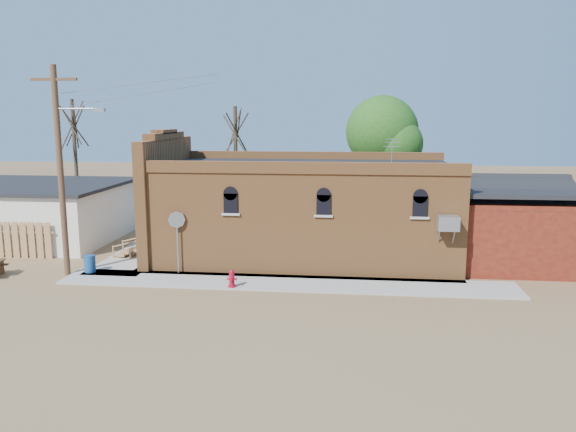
# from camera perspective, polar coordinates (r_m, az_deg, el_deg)

# --- Properties ---
(ground) EXTENTS (120.00, 120.00, 0.00)m
(ground) POSITION_cam_1_polar(r_m,az_deg,el_deg) (22.91, -4.27, -7.43)
(ground) COLOR brown
(ground) RESTS_ON ground
(sidewalk_south) EXTENTS (19.00, 2.20, 0.08)m
(sidewalk_south) POSITION_cam_1_polar(r_m,az_deg,el_deg) (23.53, -0.25, -6.82)
(sidewalk_south) COLOR #9E9991
(sidewalk_south) RESTS_ON ground
(sidewalk_west) EXTENTS (2.60, 10.00, 0.08)m
(sidewalk_west) POSITION_cam_1_polar(r_m,az_deg,el_deg) (30.14, -14.04, -3.34)
(sidewalk_west) COLOR #9E9991
(sidewalk_west) RESTS_ON ground
(brick_bar) EXTENTS (16.40, 7.97, 6.30)m
(brick_bar) POSITION_cam_1_polar(r_m,az_deg,el_deg) (27.45, 1.13, 0.56)
(brick_bar) COLOR #A46432
(brick_bar) RESTS_ON ground
(red_shed) EXTENTS (5.40, 6.40, 4.30)m
(red_shed) POSITION_cam_1_polar(r_m,az_deg,el_deg) (28.36, 21.39, 0.03)
(red_shed) COLOR #59140F
(red_shed) RESTS_ON ground
(wood_fence) EXTENTS (5.20, 0.10, 1.80)m
(wood_fence) POSITION_cam_1_polar(r_m,az_deg,el_deg) (30.96, -26.91, -2.16)
(wood_fence) COLOR #A4824A
(wood_fence) RESTS_ON ground
(utility_pole) EXTENTS (3.12, 0.26, 9.00)m
(utility_pole) POSITION_cam_1_polar(r_m,az_deg,el_deg) (25.82, -22.03, 4.66)
(utility_pole) COLOR #472D1C
(utility_pole) RESTS_ON ground
(tree_bare_near) EXTENTS (2.80, 2.80, 7.65)m
(tree_bare_near) POSITION_cam_1_polar(r_m,az_deg,el_deg) (35.19, -5.37, 8.56)
(tree_bare_near) COLOR #4B3E2A
(tree_bare_near) RESTS_ON ground
(tree_bare_far) EXTENTS (2.80, 2.80, 8.16)m
(tree_bare_far) POSITION_cam_1_polar(r_m,az_deg,el_deg) (39.80, -20.98, 8.69)
(tree_bare_far) COLOR #4B3E2A
(tree_bare_far) RESTS_ON ground
(tree_leafy) EXTENTS (4.40, 4.40, 8.15)m
(tree_leafy) POSITION_cam_1_polar(r_m,az_deg,el_deg) (35.03, 9.54, 8.41)
(tree_leafy) COLOR #4B3E2A
(tree_leafy) RESTS_ON ground
(fire_hydrant) EXTENTS (0.40, 0.36, 0.72)m
(fire_hydrant) POSITION_cam_1_polar(r_m,az_deg,el_deg) (22.89, -5.73, -6.33)
(fire_hydrant) COLOR #A3091F
(fire_hydrant) RESTS_ON sidewalk_south
(stop_sign) EXTENTS (0.72, 0.32, 2.76)m
(stop_sign) POSITION_cam_1_polar(r_m,az_deg,el_deg) (24.86, -11.22, -0.96)
(stop_sign) COLOR #98999E
(stop_sign) RESTS_ON sidewalk_south
(trash_barrel) EXTENTS (0.57, 0.57, 0.76)m
(trash_barrel) POSITION_cam_1_polar(r_m,az_deg,el_deg) (26.41, -19.49, -4.58)
(trash_barrel) COLOR navy
(trash_barrel) RESTS_ON sidewalk_west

